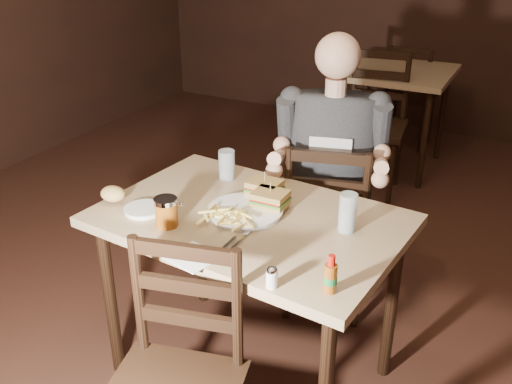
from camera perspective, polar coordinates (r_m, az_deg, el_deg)
The scene contains 22 objects.
room_shell at distance 1.91m, azimuth 5.85°, elevation 13.67°, with size 7.00×7.00×7.00m.
main_table at distance 2.21m, azimuth -0.60°, elevation -4.39°, with size 1.20×0.86×0.77m.
bg_table at distance 4.50m, azimuth 13.83°, elevation 10.70°, with size 0.81×0.81×0.77m.
chair_far at distance 2.79m, azimuth 7.16°, elevation -3.17°, with size 0.42×0.46×0.91m, color black, non-canonical shape.
bg_chair_far at distance 5.08m, azimuth 15.19°, elevation 9.35°, with size 0.40×0.44×0.87m, color black, non-canonical shape.
bg_chair_near at distance 4.04m, azimuth 11.49°, elevation 6.39°, with size 0.45×0.49×0.98m, color black, non-canonical shape.
diner at distance 2.56m, azimuth 7.62°, elevation 5.46°, with size 0.52×0.41×0.90m, color #34363A, non-canonical shape.
dinner_plate at distance 2.18m, azimuth -1.10°, elevation -2.03°, with size 0.28×0.28×0.02m, color white.
sandwich_left at distance 2.28m, azimuth 0.88°, elevation 0.96°, with size 0.13×0.11×0.11m, color tan, non-canonical shape.
sandwich_right at distance 2.19m, azimuth 1.45°, elevation -0.14°, with size 0.13×0.11×0.11m, color tan, non-canonical shape.
fries_pile at distance 2.10m, azimuth -2.79°, elevation -2.49°, with size 0.26×0.18×0.04m, color #F5DC6F, non-canonical shape.
ketchup_dollop at distance 2.20m, azimuth 1.91°, elevation -1.39°, with size 0.04×0.04×0.01m, color maroon.
glass_left at distance 2.46m, azimuth -2.94°, elevation 2.72°, with size 0.07×0.07×0.13m, color silver.
glass_right at distance 2.07m, azimuth 9.14°, elevation -2.05°, with size 0.06×0.06×0.15m, color silver.
hot_sauce at distance 1.74m, azimuth 7.49°, elevation -8.11°, with size 0.04×0.04×0.13m, color brown, non-canonical shape.
salt_shaker at distance 1.76m, azimuth 1.59°, elevation -8.56°, with size 0.04×0.04×0.07m, color white, non-canonical shape.
syrup_dispenser at distance 2.11m, azimuth -8.96°, elevation -2.00°, with size 0.09×0.09×0.11m, color brown, non-canonical shape.
napkin at distance 1.93m, azimuth -6.30°, elevation -6.46°, with size 0.15×0.14×0.00m, color white.
knife at distance 1.99m, azimuth -1.87°, elevation -5.16°, with size 0.01×0.22×0.01m, color silver.
fork at distance 1.96m, azimuth -3.29°, elevation -5.68°, with size 0.01×0.17×0.01m, color silver.
side_plate at distance 2.24m, azimuth -11.15°, elevation -1.80°, with size 0.15×0.15×0.01m, color white.
bread_roll at distance 2.32m, azimuth -14.12°, elevation -0.18°, with size 0.10×0.08×0.06m, color tan.
Camera 1 is at (0.70, -1.73, 1.80)m, focal length 40.00 mm.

